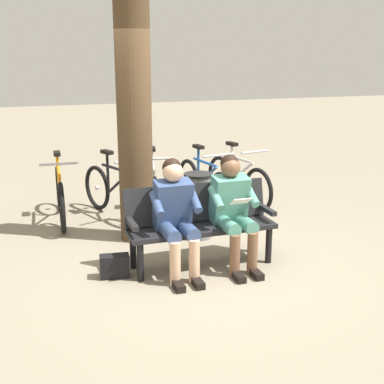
{
  "coord_description": "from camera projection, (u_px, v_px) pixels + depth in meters",
  "views": [
    {
      "loc": [
        1.87,
        4.71,
        2.19
      ],
      "look_at": [
        -0.03,
        -0.34,
        0.75
      ],
      "focal_mm": 47.17,
      "sensor_mm": 36.0,
      "label": 1
    }
  ],
  "objects": [
    {
      "name": "bicycle_purple",
      "position": [
        204.0,
        185.0,
        7.46
      ],
      "size": [
        0.48,
        1.68,
        0.94
      ],
      "rotation": [
        0.0,
        0.0,
        1.69
      ],
      "color": "black",
      "rests_on": "ground"
    },
    {
      "name": "handbag",
      "position": [
        115.0,
        266.0,
        5.17
      ],
      "size": [
        0.32,
        0.19,
        0.24
      ],
      "primitive_type": "cube",
      "rotation": [
        0.0,
        0.0,
        -0.17
      ],
      "color": "black",
      "rests_on": "ground"
    },
    {
      "name": "bicycle_blue",
      "position": [
        153.0,
        189.0,
        7.26
      ],
      "size": [
        0.57,
        1.64,
        0.94
      ],
      "rotation": [
        0.0,
        0.0,
        1.33
      ],
      "color": "black",
      "rests_on": "ground"
    },
    {
      "name": "bicycle_green",
      "position": [
        115.0,
        193.0,
        7.06
      ],
      "size": [
        0.68,
        1.6,
        0.94
      ],
      "rotation": [
        0.0,
        0.0,
        1.91
      ],
      "color": "black",
      "rests_on": "ground"
    },
    {
      "name": "person_reading",
      "position": [
        233.0,
        206.0,
        5.35
      ],
      "size": [
        0.5,
        0.77,
        1.2
      ],
      "rotation": [
        0.0,
        0.0,
        -0.03
      ],
      "color": "#4C8C7A",
      "rests_on": "ground"
    },
    {
      "name": "bicycle_red",
      "position": [
        238.0,
        181.0,
        7.72
      ],
      "size": [
        0.48,
        1.67,
        0.94
      ],
      "rotation": [
        0.0,
        0.0,
        1.73
      ],
      "color": "black",
      "rests_on": "ground"
    },
    {
      "name": "bench",
      "position": [
        199.0,
        219.0,
        5.44
      ],
      "size": [
        1.61,
        0.52,
        0.87
      ],
      "rotation": [
        0.0,
        0.0,
        -0.03
      ],
      "color": "black",
      "rests_on": "ground"
    },
    {
      "name": "person_companion",
      "position": [
        175.0,
        212.0,
        5.15
      ],
      "size": [
        0.5,
        0.77,
        1.2
      ],
      "rotation": [
        0.0,
        0.0,
        -0.03
      ],
      "color": "#334772",
      "rests_on": "ground"
    },
    {
      "name": "tree_trunk",
      "position": [
        134.0,
        116.0,
        5.95
      ],
      "size": [
        0.41,
        0.41,
        3.05
      ],
      "primitive_type": "cylinder",
      "color": "#4C3823",
      "rests_on": "ground"
    },
    {
      "name": "ground_plane",
      "position": [
        201.0,
        267.0,
        5.46
      ],
      "size": [
        40.0,
        40.0,
        0.0
      ],
      "primitive_type": "plane",
      "color": "gray"
    },
    {
      "name": "litter_bin",
      "position": [
        198.0,
        206.0,
        6.26
      ],
      "size": [
        0.36,
        0.36,
        0.82
      ],
      "color": "slate",
      "rests_on": "ground"
    },
    {
      "name": "bicycle_orange",
      "position": [
        60.0,
        195.0,
        6.92
      ],
      "size": [
        0.48,
        1.68,
        0.94
      ],
      "rotation": [
        0.0,
        0.0,
        1.5
      ],
      "color": "black",
      "rests_on": "ground"
    }
  ]
}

